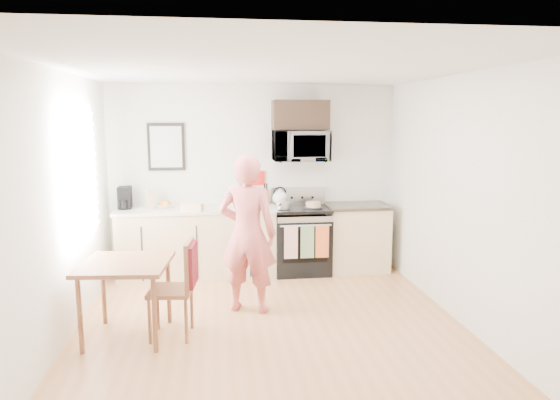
{
  "coord_description": "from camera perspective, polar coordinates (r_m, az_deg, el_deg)",
  "views": [
    {
      "loc": [
        -0.53,
        -4.71,
        2.15
      ],
      "look_at": [
        0.21,
        1.0,
        1.19
      ],
      "focal_mm": 32.0,
      "sensor_mm": 36.0,
      "label": 1
    }
  ],
  "objects": [
    {
      "name": "knife_block",
      "position": [
        7.02,
        -1.69,
        0.34
      ],
      "size": [
        0.1,
        0.13,
        0.2
      ],
      "primitive_type": "cube",
      "rotation": [
        0.0,
        0.0,
        0.06
      ],
      "color": "brown",
      "rests_on": "countertop_left"
    },
    {
      "name": "kettle",
      "position": [
        7.01,
        -0.01,
        0.32
      ],
      "size": [
        0.21,
        0.21,
        0.26
      ],
      "color": "white",
      "rests_on": "range"
    },
    {
      "name": "countertop_right",
      "position": [
        7.09,
        8.81,
        -0.65
      ],
      "size": [
        0.88,
        0.64,
        0.04
      ],
      "primitive_type": "cube",
      "color": "black",
      "rests_on": "cabinet_right"
    },
    {
      "name": "range",
      "position": [
        7.0,
        2.44,
        -4.74
      ],
      "size": [
        0.76,
        0.7,
        1.16
      ],
      "color": "black",
      "rests_on": "floor"
    },
    {
      "name": "fruit_bowl",
      "position": [
        6.92,
        -13.09,
        -0.56
      ],
      "size": [
        0.25,
        0.25,
        0.1
      ],
      "color": "white",
      "rests_on": "countertop_left"
    },
    {
      "name": "dining_table",
      "position": [
        5.1,
        -17.23,
        -7.74
      ],
      "size": [
        0.82,
        0.82,
        0.77
      ],
      "rotation": [
        0.0,
        0.0,
        -0.1
      ],
      "color": "brown",
      "rests_on": "floor"
    },
    {
      "name": "window",
      "position": [
        5.72,
        -21.84,
        2.74
      ],
      "size": [
        0.06,
        1.4,
        1.5
      ],
      "color": "white",
      "rests_on": "left_wall"
    },
    {
      "name": "ceiling",
      "position": [
        4.76,
        -0.96,
        14.86
      ],
      "size": [
        4.0,
        4.6,
        0.04
      ],
      "primitive_type": "cube",
      "color": "white",
      "rests_on": "back_wall"
    },
    {
      "name": "utensil_crock",
      "position": [
        7.02,
        -4.52,
        0.55
      ],
      "size": [
        0.11,
        0.11,
        0.32
      ],
      "color": "red",
      "rests_on": "countertop_left"
    },
    {
      "name": "pot",
      "position": [
        6.73,
        0.28,
        -0.62
      ],
      "size": [
        0.2,
        0.32,
        0.1
      ],
      "rotation": [
        0.0,
        0.0,
        -0.34
      ],
      "color": "#A5A6AA",
      "rests_on": "range"
    },
    {
      "name": "bread_bag",
      "position": [
        6.6,
        -10.02,
        -0.8
      ],
      "size": [
        0.31,
        0.21,
        0.1
      ],
      "primitive_type": "cube",
      "rotation": [
        0.0,
        0.0,
        -0.28
      ],
      "color": "tan",
      "rests_on": "countertop_left"
    },
    {
      "name": "person",
      "position": [
        5.51,
        -3.73,
        -3.9
      ],
      "size": [
        0.74,
        0.6,
        1.76
      ],
      "primitive_type": "imported",
      "rotation": [
        0.0,
        0.0,
        2.83
      ],
      "color": "#BF343A",
      "rests_on": "floor"
    },
    {
      "name": "wall_art",
      "position": [
        7.03,
        -12.87,
        5.94
      ],
      "size": [
        0.5,
        0.04,
        0.65
      ],
      "color": "black",
      "rests_on": "back_wall"
    },
    {
      "name": "cabinet_right",
      "position": [
        7.19,
        8.72,
        -4.34
      ],
      "size": [
        0.84,
        0.6,
        0.9
      ],
      "primitive_type": "cube",
      "color": "beige",
      "rests_on": "floor"
    },
    {
      "name": "microwave",
      "position": [
        6.9,
        2.36,
        6.19
      ],
      "size": [
        0.76,
        0.51,
        0.42
      ],
      "primitive_type": "imported",
      "color": "#A5A6AA",
      "rests_on": "back_wall"
    },
    {
      "name": "left_wall",
      "position": [
        5.01,
        -24.32,
        -1.19
      ],
      "size": [
        0.04,
        4.6,
        2.6
      ],
      "primitive_type": "cube",
      "color": "silver",
      "rests_on": "floor"
    },
    {
      "name": "upper_cabinet",
      "position": [
        6.93,
        2.33,
        9.68
      ],
      "size": [
        0.76,
        0.35,
        0.4
      ],
      "primitive_type": "cube",
      "color": "black",
      "rests_on": "back_wall"
    },
    {
      "name": "chair",
      "position": [
        5.01,
        -10.9,
        -8.45
      ],
      "size": [
        0.49,
        0.45,
        0.97
      ],
      "rotation": [
        0.0,
        0.0,
        -0.11
      ],
      "color": "brown",
      "rests_on": "floor"
    },
    {
      "name": "right_wall",
      "position": [
        5.41,
        20.63,
        -0.22
      ],
      "size": [
        0.04,
        4.6,
        2.6
      ],
      "primitive_type": "cube",
      "color": "silver",
      "rests_on": "floor"
    },
    {
      "name": "cake",
      "position": [
        6.84,
        3.82,
        -0.57
      ],
      "size": [
        0.25,
        0.25,
        0.08
      ],
      "color": "black",
      "rests_on": "range"
    },
    {
      "name": "floor",
      "position": [
        5.2,
        -0.88,
        -14.98
      ],
      "size": [
        4.6,
        4.6,
        0.0
      ],
      "primitive_type": "plane",
      "color": "#AB7242",
      "rests_on": "ground"
    },
    {
      "name": "back_wall",
      "position": [
        7.08,
        -3.0,
        2.53
      ],
      "size": [
        4.0,
        0.04,
        2.6
      ],
      "primitive_type": "cube",
      "color": "silver",
      "rests_on": "floor"
    },
    {
      "name": "front_wall",
      "position": [
        2.61,
        4.8,
        -9.67
      ],
      "size": [
        4.0,
        0.04,
        2.6
      ],
      "primitive_type": "cube",
      "color": "silver",
      "rests_on": "floor"
    },
    {
      "name": "countertop_left",
      "position": [
        6.83,
        -9.49,
        -1.07
      ],
      "size": [
        2.14,
        0.64,
        0.04
      ],
      "primitive_type": "cube",
      "color": "beige",
      "rests_on": "cabinet_left"
    },
    {
      "name": "milk_carton",
      "position": [
        6.89,
        -14.64,
        0.08
      ],
      "size": [
        0.13,
        0.13,
        0.25
      ],
      "primitive_type": "cube",
      "rotation": [
        0.0,
        0.0,
        0.41
      ],
      "color": "tan",
      "rests_on": "countertop_left"
    },
    {
      "name": "cabinet_left",
      "position": [
        6.93,
        -9.39,
        -4.9
      ],
      "size": [
        2.1,
        0.6,
        0.9
      ],
      "primitive_type": "cube",
      "color": "beige",
      "rests_on": "floor"
    },
    {
      "name": "coffee_maker",
      "position": [
        6.98,
        -17.33,
        0.18
      ],
      "size": [
        0.17,
        0.25,
        0.3
      ],
      "rotation": [
        0.0,
        0.0,
        0.02
      ],
      "color": "black",
      "rests_on": "countertop_left"
    },
    {
      "name": "wall_trivet",
      "position": [
        7.07,
        -2.59,
        2.53
      ],
      "size": [
        0.2,
        0.02,
        0.2
      ],
      "primitive_type": "cube",
      "color": "red",
      "rests_on": "back_wall"
    }
  ]
}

